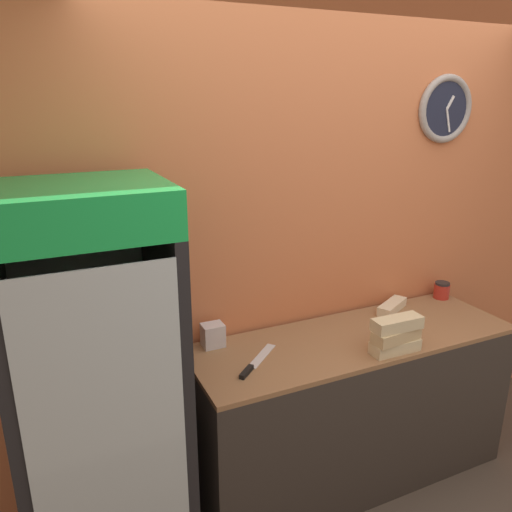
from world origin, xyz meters
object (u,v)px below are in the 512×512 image
beverage_cooler (94,375)px  napkin_dispenser (213,335)px  sandwich_stack_top (397,324)px  chefs_knife (253,365)px  condiment_jar (442,290)px  sandwich_stack_bottom (395,346)px  sandwich_flat_left (392,306)px  sandwich_stack_middle (396,335)px

beverage_cooler → napkin_dispenser: 0.65m
sandwich_stack_top → chefs_knife: (-0.70, 0.17, -0.15)m
beverage_cooler → napkin_dispenser: (0.61, 0.21, -0.04)m
beverage_cooler → condiment_jar: beverage_cooler is taller
sandwich_stack_bottom → sandwich_flat_left: bearing=52.4°
sandwich_stack_middle → sandwich_flat_left: 0.52m
beverage_cooler → sandwich_stack_bottom: 1.44m
napkin_dispenser → condiment_jar: bearing=-0.1°
chefs_knife → beverage_cooler: bearing=175.1°
sandwich_flat_left → beverage_cooler: bearing=-174.0°
sandwich_stack_middle → beverage_cooler: bearing=170.8°
sandwich_stack_bottom → sandwich_stack_middle: (-0.00, 0.00, 0.06)m
napkin_dispenser → beverage_cooler: bearing=-160.8°
beverage_cooler → sandwich_stack_middle: 1.43m
sandwich_stack_bottom → chefs_knife: (-0.70, 0.17, -0.02)m
sandwich_stack_bottom → condiment_jar: condiment_jar is taller
sandwich_flat_left → napkin_dispenser: napkin_dispenser is taller
sandwich_stack_middle → sandwich_flat_left: size_ratio=1.01×
sandwich_flat_left → condiment_jar: 0.42m
sandwich_stack_middle → sandwich_stack_top: bearing=0.0°
sandwich_flat_left → chefs_knife: bearing=-166.6°
sandwich_stack_top → sandwich_flat_left: size_ratio=1.00×
sandwich_stack_bottom → sandwich_flat_left: (0.32, 0.41, -0.00)m
sandwich_stack_top → beverage_cooler: bearing=170.8°
sandwich_stack_bottom → chefs_knife: sandwich_stack_bottom is taller
chefs_knife → napkin_dispenser: size_ratio=2.46×
sandwich_stack_bottom → condiment_jar: 0.85m
sandwich_stack_bottom → chefs_knife: 0.72m
sandwich_stack_bottom → sandwich_stack_top: sandwich_stack_top is taller
chefs_knife → napkin_dispenser: (-0.10, 0.27, 0.05)m
beverage_cooler → chefs_knife: bearing=-4.9°
condiment_jar → sandwich_flat_left: bearing=-176.2°
sandwich_stack_bottom → sandwich_stack_top: 0.12m
sandwich_flat_left → napkin_dispenser: size_ratio=2.19×
sandwich_stack_bottom → sandwich_stack_top: bearing=180.0°
beverage_cooler → sandwich_stack_top: bearing=-9.2°
sandwich_stack_top → chefs_knife: bearing=166.6°
napkin_dispenser → chefs_knife: bearing=-69.5°
beverage_cooler → sandwich_stack_bottom: size_ratio=6.90×
beverage_cooler → sandwich_stack_top: (1.42, -0.23, 0.06)m
sandwich_stack_middle → chefs_knife: bearing=166.6°
sandwich_stack_bottom → napkin_dispenser: bearing=151.3°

